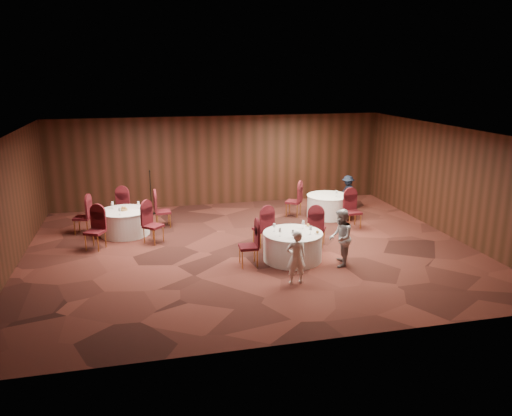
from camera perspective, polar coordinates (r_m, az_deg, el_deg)
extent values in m
plane|color=black|center=(13.77, -0.62, -4.68)|extent=(12.00, 12.00, 0.00)
plane|color=silver|center=(13.02, -0.66, 8.66)|extent=(12.00, 12.00, 0.00)
plane|color=black|center=(18.12, -4.10, 5.42)|extent=(12.00, 0.00, 12.00)
plane|color=black|center=(8.71, 6.56, -5.76)|extent=(12.00, 0.00, 12.00)
plane|color=black|center=(13.40, -26.57, 0.24)|extent=(0.00, 10.00, 10.00)
plane|color=black|center=(15.71, 21.28, 2.85)|extent=(0.00, 10.00, 10.00)
cylinder|color=silver|center=(12.91, 4.20, -4.42)|extent=(1.50, 1.50, 0.72)
cylinder|color=silver|center=(12.79, 4.24, -2.88)|extent=(1.53, 1.53, 0.03)
cylinder|color=silver|center=(15.37, -14.78, -1.63)|extent=(1.44, 1.44, 0.72)
cylinder|color=silver|center=(15.27, -14.87, -0.32)|extent=(1.47, 1.47, 0.03)
cylinder|color=silver|center=(16.84, 8.22, 0.20)|extent=(1.39, 1.39, 0.72)
cylinder|color=silver|center=(16.75, 8.27, 1.41)|extent=(1.42, 1.42, 0.03)
cylinder|color=silver|center=(12.38, 4.23, -3.41)|extent=(0.06, 0.06, 0.01)
cylinder|color=silver|center=(12.37, 4.23, -3.16)|extent=(0.01, 0.01, 0.11)
cone|color=silver|center=(12.33, 4.24, -2.70)|extent=(0.08, 0.08, 0.10)
cylinder|color=silver|center=(12.85, 2.10, -2.68)|extent=(0.06, 0.06, 0.01)
cylinder|color=silver|center=(12.83, 2.10, -2.43)|extent=(0.01, 0.01, 0.11)
cone|color=silver|center=(12.80, 2.10, -1.99)|extent=(0.08, 0.08, 0.10)
cylinder|color=silver|center=(13.13, 5.41, -2.34)|extent=(0.06, 0.06, 0.01)
cylinder|color=silver|center=(13.11, 5.41, -2.10)|extent=(0.01, 0.01, 0.11)
cone|color=silver|center=(13.08, 5.42, -1.66)|extent=(0.08, 0.08, 0.10)
cylinder|color=silver|center=(12.70, 6.24, -2.99)|extent=(0.06, 0.06, 0.01)
cylinder|color=silver|center=(12.68, 6.25, -2.74)|extent=(0.01, 0.01, 0.11)
cone|color=silver|center=(12.65, 6.26, -2.28)|extent=(0.08, 0.08, 0.10)
cylinder|color=silver|center=(12.49, 2.75, -3.23)|extent=(0.06, 0.06, 0.01)
cylinder|color=silver|center=(12.47, 2.76, -2.98)|extent=(0.01, 0.01, 0.11)
cone|color=silver|center=(12.43, 2.76, -2.52)|extent=(0.08, 0.08, 0.10)
cylinder|color=white|center=(12.34, 5.03, -3.48)|extent=(0.15, 0.15, 0.01)
sphere|color=#9E6B33|center=(12.33, 5.04, -3.30)|extent=(0.08, 0.08, 0.08)
cylinder|color=white|center=(12.77, 7.02, -2.90)|extent=(0.15, 0.15, 0.01)
sphere|color=#9E6B33|center=(12.75, 7.03, -2.72)|extent=(0.08, 0.08, 0.08)
cylinder|color=white|center=(13.31, 5.96, -2.10)|extent=(0.15, 0.15, 0.01)
sphere|color=#9E6B33|center=(13.29, 5.97, -1.93)|extent=(0.08, 0.08, 0.08)
cylinder|color=silver|center=(15.38, -13.26, -0.04)|extent=(0.06, 0.06, 0.01)
cylinder|color=silver|center=(15.36, -13.27, 0.17)|extent=(0.01, 0.01, 0.11)
cone|color=silver|center=(15.34, -13.30, 0.55)|extent=(0.08, 0.08, 0.10)
cylinder|color=silver|center=(15.56, -16.05, -0.05)|extent=(0.06, 0.06, 0.01)
cylinder|color=silver|center=(15.55, -16.07, 0.15)|extent=(0.01, 0.01, 0.11)
cone|color=silver|center=(15.52, -16.10, 0.53)|extent=(0.08, 0.08, 0.10)
cylinder|color=silver|center=(14.82, -15.28, -0.75)|extent=(0.06, 0.06, 0.01)
cylinder|color=silver|center=(14.81, -15.30, -0.54)|extent=(0.01, 0.01, 0.11)
cone|color=silver|center=(14.78, -15.32, -0.15)|extent=(0.08, 0.08, 0.10)
cylinder|color=#9B653E|center=(15.26, -14.88, -0.16)|extent=(0.22, 0.22, 0.06)
sphere|color=#9E6B33|center=(15.27, -15.01, 0.07)|extent=(0.07, 0.07, 0.07)
sphere|color=#9E6B33|center=(15.23, -14.75, 0.05)|extent=(0.07, 0.07, 0.07)
cylinder|color=silver|center=(16.58, 9.16, 1.29)|extent=(0.06, 0.06, 0.01)
cylinder|color=silver|center=(16.57, 9.17, 1.49)|extent=(0.01, 0.01, 0.11)
cone|color=silver|center=(16.54, 9.18, 1.84)|extent=(0.08, 0.08, 0.10)
cylinder|color=black|center=(17.45, -11.81, -0.62)|extent=(0.24, 0.24, 0.02)
cylinder|color=black|center=(17.26, -11.95, 1.79)|extent=(0.02, 0.02, 1.49)
cylinder|color=black|center=(17.16, -12.08, 4.15)|extent=(0.04, 0.12, 0.04)
imported|color=white|center=(11.43, 4.59, -5.64)|extent=(0.46, 0.30, 1.27)
imported|color=#A1A1A5|center=(12.57, 9.63, -3.37)|extent=(0.79, 0.87, 1.46)
imported|color=black|center=(17.91, 10.45, 1.80)|extent=(0.64, 0.86, 1.19)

